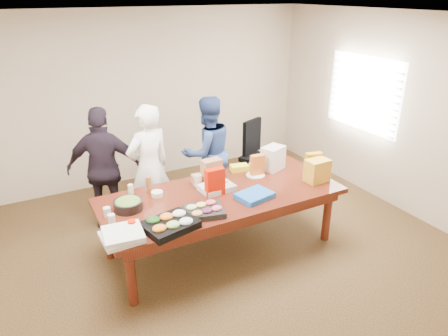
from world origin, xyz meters
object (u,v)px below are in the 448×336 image
person_center (149,168)px  conference_table (222,221)px  sheet_cake (217,188)px  salad_bowl (128,205)px  office_chair (258,156)px  person_right (208,152)px

person_center → conference_table: bearing=107.2°
sheet_cake → salad_bowl: size_ratio=1.23×
office_chair → person_right: (-0.97, -0.19, 0.31)m
person_center → person_right: person_center is taller
office_chair → sheet_cake: (-1.35, -1.21, 0.28)m
office_chair → person_center: size_ratio=0.60×
salad_bowl → office_chair: bearing=26.0°
office_chair → salad_bowl: (-2.41, -1.17, 0.30)m
office_chair → person_right: person_right is taller
sheet_cake → salad_bowl: 1.05m
person_center → sheet_cake: size_ratio=4.31×
person_center → salad_bowl: size_ratio=5.30×
person_right → sheet_cake: 1.10m
conference_table → office_chair: office_chair is taller
office_chair → salad_bowl: bearing=-176.9°
person_right → office_chair: bearing=-172.6°
conference_table → person_center: (-0.56, 0.93, 0.46)m
sheet_cake → conference_table: bearing=-88.3°
person_center → sheet_cake: 0.99m
person_right → sheet_cake: size_ratio=4.17×
office_chair → person_center: 1.97m
person_right → sheet_cake: bearing=66.0°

